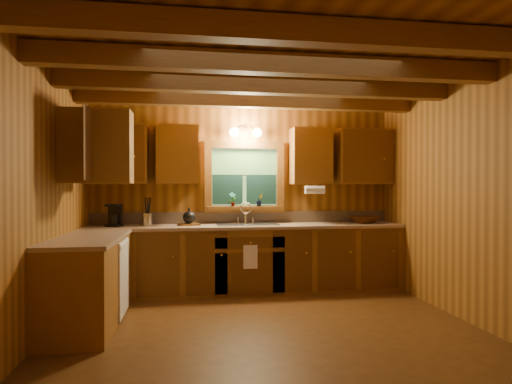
{
  "coord_description": "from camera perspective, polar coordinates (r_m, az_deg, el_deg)",
  "views": [
    {
      "loc": [
        -0.75,
        -4.11,
        1.41
      ],
      "look_at": [
        0.0,
        0.8,
        1.35
      ],
      "focal_mm": 30.06,
      "sensor_mm": 36.0,
      "label": 1
    }
  ],
  "objects": [
    {
      "name": "room",
      "position": [
        4.18,
        1.66,
        -0.81
      ],
      "size": [
        4.2,
        4.2,
        4.2
      ],
      "color": "#513113",
      "rests_on": "ground"
    },
    {
      "name": "ceiling_beams",
      "position": [
        4.31,
        1.66,
        15.2
      ],
      "size": [
        4.2,
        2.54,
        0.18
      ],
      "color": "brown",
      "rests_on": "room"
    },
    {
      "name": "base_cabinets",
      "position": [
        5.48,
        -5.96,
        -9.61
      ],
      "size": [
        4.2,
        2.22,
        0.86
      ],
      "color": "brown",
      "rests_on": "ground"
    },
    {
      "name": "countertop",
      "position": [
        5.43,
        -5.82,
        -4.92
      ],
      "size": [
        4.2,
        2.24,
        0.04
      ],
      "color": "#9F866D",
      "rests_on": "base_cabinets"
    },
    {
      "name": "backsplash",
      "position": [
        6.05,
        -1.56,
        -3.39
      ],
      "size": [
        4.2,
        0.02,
        0.16
      ],
      "primitive_type": "cube",
      "color": "#9A8168",
      "rests_on": "room"
    },
    {
      "name": "dishwasher_panel",
      "position": [
        4.94,
        -17.21,
        -10.78
      ],
      "size": [
        0.02,
        0.6,
        0.8
      ],
      "primitive_type": "cube",
      "color": "white",
      "rests_on": "base_cabinets"
    },
    {
      "name": "upper_cabinets",
      "position": [
        5.55,
        -6.78,
        5.13
      ],
      "size": [
        4.19,
        1.77,
        0.78
      ],
      "color": "brown",
      "rests_on": "room"
    },
    {
      "name": "window",
      "position": [
        6.02,
        -1.54,
        1.81
      ],
      "size": [
        1.12,
        0.08,
        1.0
      ],
      "color": "brown",
      "rests_on": "room"
    },
    {
      "name": "window_sill",
      "position": [
        5.98,
        -1.48,
        -2.1
      ],
      "size": [
        1.06,
        0.14,
        0.04
      ],
      "primitive_type": "cube",
      "color": "brown",
      "rests_on": "room"
    },
    {
      "name": "wall_sconce",
      "position": [
        5.95,
        -1.39,
        7.97
      ],
      "size": [
        0.45,
        0.21,
        0.17
      ],
      "color": "black",
      "rests_on": "room"
    },
    {
      "name": "paper_towel_roll",
      "position": [
        5.88,
        7.81,
        0.29
      ],
      "size": [
        0.27,
        0.11,
        0.11
      ],
      "primitive_type": "cylinder",
      "rotation": [
        0.0,
        1.57,
        0.0
      ],
      "color": "white",
      "rests_on": "upper_cabinets"
    },
    {
      "name": "dish_towel",
      "position": [
        5.5,
        -0.74,
        -8.63
      ],
      "size": [
        0.18,
        0.01,
        0.3
      ],
      "primitive_type": "cube",
      "color": "white",
      "rests_on": "base_cabinets"
    },
    {
      "name": "sink",
      "position": [
        5.78,
        -1.21,
        -4.81
      ],
      "size": [
        0.82,
        0.48,
        0.43
      ],
      "color": "silver",
      "rests_on": "countertop"
    },
    {
      "name": "coffee_maker",
      "position": [
        5.85,
        -18.3,
        -2.94
      ],
      "size": [
        0.16,
        0.21,
        0.29
      ],
      "rotation": [
        0.0,
        0.0,
        -0.27
      ],
      "color": "black",
      "rests_on": "countertop"
    },
    {
      "name": "utensil_crock",
      "position": [
        5.76,
        -14.27,
        -3.5
      ],
      "size": [
        0.13,
        0.13,
        0.37
      ],
      "rotation": [
        0.0,
        0.0,
        -0.28
      ],
      "color": "silver",
      "rests_on": "countertop"
    },
    {
      "name": "cutting_board",
      "position": [
        5.76,
        -8.9,
        -4.29
      ],
      "size": [
        0.31,
        0.27,
        0.02
      ],
      "primitive_type": "cube",
      "rotation": [
        0.0,
        0.0,
        0.38
      ],
      "color": "#553312",
      "rests_on": "countertop"
    },
    {
      "name": "teakettle",
      "position": [
        5.75,
        -8.9,
        -3.34
      ],
      "size": [
        0.17,
        0.17,
        0.21
      ],
      "rotation": [
        0.0,
        0.0,
        -0.11
      ],
      "color": "black",
      "rests_on": "cutting_board"
    },
    {
      "name": "wicker_basket",
      "position": [
        6.23,
        14.23,
        -3.6
      ],
      "size": [
        0.48,
        0.48,
        0.09
      ],
      "primitive_type": "imported",
      "rotation": [
        0.0,
        0.0,
        0.28
      ],
      "color": "#48230C",
      "rests_on": "countertop"
    },
    {
      "name": "potted_plant_left",
      "position": [
        5.93,
        -3.13,
        -0.97
      ],
      "size": [
        0.12,
        0.09,
        0.2
      ],
      "primitive_type": "imported",
      "rotation": [
        0.0,
        0.0,
        0.26
      ],
      "color": "#553312",
      "rests_on": "window_sill"
    },
    {
      "name": "potted_plant_right",
      "position": [
        5.97,
        0.48,
        -1.08
      ],
      "size": [
        0.12,
        0.11,
        0.17
      ],
      "primitive_type": "imported",
      "rotation": [
        0.0,
        0.0,
        0.38
      ],
      "color": "#553312",
      "rests_on": "window_sill"
    }
  ]
}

